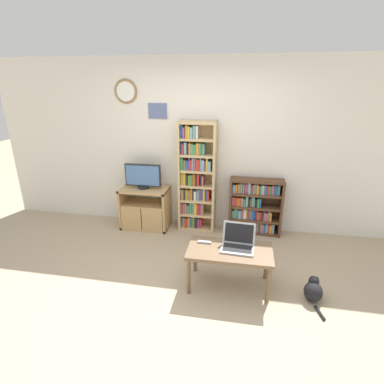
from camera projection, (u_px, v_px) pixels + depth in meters
ground_plane at (175, 294)px, 3.36m from camera, size 18.00×18.00×0.00m
wall_back at (200, 146)px, 4.60m from camera, size 6.61×0.09×2.60m
tv_stand at (145, 208)px, 4.81m from camera, size 0.75×0.44×0.66m
television at (143, 176)px, 4.65m from camera, size 0.57×0.18×0.39m
bookshelf_tall at (196, 178)px, 4.61m from camera, size 0.56×0.27×1.71m
bookshelf_short at (254, 207)px, 4.61m from camera, size 0.80×0.25×0.88m
coffee_table at (230, 254)px, 3.36m from camera, size 0.94×0.52×0.48m
laptop at (238, 242)px, 3.36m from camera, size 0.38×0.31×0.27m
remote_near_laptop at (204, 242)px, 3.47m from camera, size 0.16×0.04×0.02m
cat at (313, 290)px, 3.24m from camera, size 0.22×0.44×0.26m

